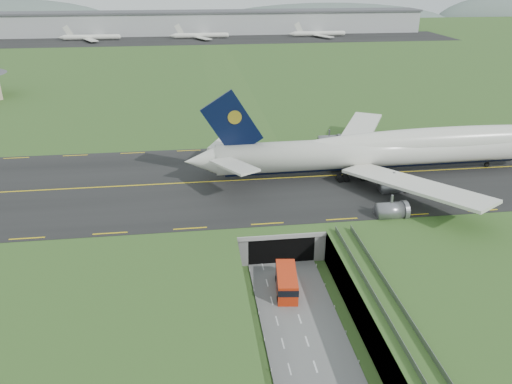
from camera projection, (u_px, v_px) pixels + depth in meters
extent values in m
plane|color=#305421|center=(290.00, 289.00, 82.88)|extent=(900.00, 900.00, 0.00)
cube|color=gray|center=(290.00, 274.00, 81.65)|extent=(800.00, 800.00, 6.00)
cube|color=slate|center=(299.00, 317.00, 76.06)|extent=(12.00, 75.00, 0.20)
cube|color=black|center=(262.00, 179.00, 110.21)|extent=(800.00, 44.00, 0.18)
cube|color=gray|center=(272.00, 209.00, 97.80)|extent=(16.00, 22.00, 1.00)
cube|color=gray|center=(237.00, 223.00, 98.00)|extent=(2.00, 22.00, 6.00)
cube|color=gray|center=(306.00, 219.00, 99.65)|extent=(2.00, 22.00, 6.00)
cube|color=black|center=(276.00, 235.00, 94.51)|extent=(12.00, 12.00, 5.00)
cube|color=#A8A8A3|center=(282.00, 236.00, 87.77)|extent=(17.00, 0.50, 0.80)
cube|color=#A8A8A3|center=(401.00, 329.00, 65.07)|extent=(3.00, 53.00, 0.50)
cube|color=gray|center=(391.00, 325.00, 64.60)|extent=(0.06, 53.00, 1.00)
cube|color=gray|center=(412.00, 323.00, 64.93)|extent=(0.06, 53.00, 1.00)
cylinder|color=#A8A8A3|center=(391.00, 334.00, 68.57)|extent=(0.90, 0.90, 5.60)
cylinder|color=#A8A8A3|center=(363.00, 284.00, 79.41)|extent=(0.90, 0.90, 5.60)
cylinder|color=silver|center=(374.00, 152.00, 110.99)|extent=(70.53, 8.00, 6.63)
cone|color=silver|center=(201.00, 161.00, 105.80)|extent=(7.37, 6.44, 6.30)
ellipsoid|color=silver|center=(455.00, 141.00, 112.96)|extent=(79.03, 7.64, 6.96)
cylinder|color=black|center=(373.00, 163.00, 112.06)|extent=(66.94, 4.09, 2.78)
cube|color=silver|center=(358.00, 134.00, 126.64)|extent=(21.34, 30.68, 2.79)
cube|color=silver|center=(227.00, 141.00, 113.01)|extent=(9.31, 12.28, 1.06)
cube|color=silver|center=(414.00, 185.00, 96.76)|extent=(22.25, 30.31, 2.79)
cube|color=silver|center=(234.00, 166.00, 99.01)|extent=(9.62, 12.23, 1.06)
cube|color=black|center=(232.00, 124.00, 103.52)|extent=(13.18, 0.88, 14.65)
cylinder|color=yellow|center=(235.00, 117.00, 102.95)|extent=(2.91, 0.78, 2.90)
cylinder|color=slate|center=(361.00, 155.00, 121.71)|extent=(5.45, 3.52, 3.42)
cylinder|color=slate|center=(329.00, 142.00, 130.85)|extent=(5.45, 3.52, 3.42)
cylinder|color=slate|center=(392.00, 187.00, 103.97)|extent=(5.45, 3.52, 3.42)
cylinder|color=slate|center=(390.00, 211.00, 93.51)|extent=(5.45, 3.52, 3.42)
cylinder|color=black|center=(487.00, 164.00, 116.70)|extent=(1.15, 0.54, 1.14)
cube|color=black|center=(352.00, 172.00, 112.19)|extent=(6.35, 7.37, 1.45)
cube|color=red|center=(287.00, 282.00, 81.50)|extent=(4.21, 8.90, 3.43)
cube|color=black|center=(287.00, 278.00, 81.22)|extent=(4.29, 9.02, 1.14)
cube|color=black|center=(286.00, 289.00, 82.09)|extent=(3.91, 8.30, 0.57)
cylinder|color=black|center=(278.00, 299.00, 79.42)|extent=(0.52, 1.07, 1.03)
cylinder|color=black|center=(277.00, 279.00, 84.63)|extent=(0.52, 1.07, 1.03)
cylinder|color=black|center=(297.00, 299.00, 79.44)|extent=(0.52, 1.07, 1.03)
cylinder|color=black|center=(294.00, 278.00, 84.65)|extent=(0.52, 1.07, 1.03)
cube|color=#B2B2B2|center=(209.00, 23.00, 348.53)|extent=(300.00, 22.00, 15.00)
cube|color=#4C4C51|center=(208.00, 12.00, 345.45)|extent=(302.00, 24.00, 1.20)
cube|color=black|center=(211.00, 39.00, 324.43)|extent=(320.00, 50.00, 0.08)
cylinder|color=silver|center=(91.00, 37.00, 319.13)|extent=(34.00, 3.20, 3.20)
cylinder|color=silver|center=(201.00, 35.00, 327.36)|extent=(34.00, 3.20, 3.20)
cylinder|color=silver|center=(319.00, 33.00, 336.70)|extent=(34.00, 3.20, 3.20)
ellipsoid|color=slate|center=(4.00, 31.00, 452.04)|extent=(220.00, 77.00, 56.00)
ellipsoid|color=slate|center=(327.00, 27.00, 487.37)|extent=(260.00, 91.00, 44.00)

